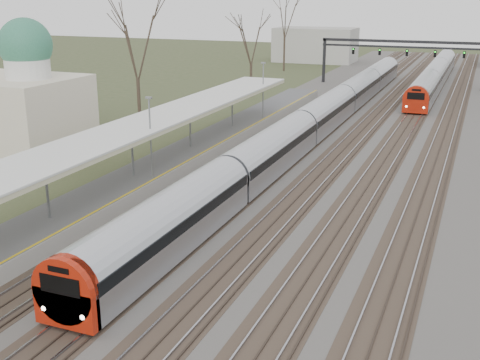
# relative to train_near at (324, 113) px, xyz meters

# --- Properties ---
(track_bed) EXTENTS (24.00, 160.00, 0.22)m
(track_bed) POSITION_rel_train_near_xyz_m (2.76, -0.97, -1.42)
(track_bed) COLOR #474442
(track_bed) RESTS_ON ground
(platform) EXTENTS (3.50, 69.00, 1.00)m
(platform) POSITION_rel_train_near_xyz_m (-6.55, -18.47, -0.98)
(platform) COLOR #9E9B93
(platform) RESTS_ON ground
(canopy) EXTENTS (4.10, 50.00, 3.11)m
(canopy) POSITION_rel_train_near_xyz_m (-6.55, -22.98, 2.45)
(canopy) COLOR slate
(canopy) RESTS_ON platform
(dome_building) EXTENTS (10.00, 8.00, 10.30)m
(dome_building) POSITION_rel_train_near_xyz_m (-19.21, -17.97, 2.24)
(dome_building) COLOR beige
(dome_building) RESTS_ON ground
(signal_gantry) EXTENTS (21.00, 0.59, 6.08)m
(signal_gantry) POSITION_rel_train_near_xyz_m (2.79, 29.02, 3.43)
(signal_gantry) COLOR black
(signal_gantry) RESTS_ON ground
(tree_west_far) EXTENTS (5.50, 5.50, 11.33)m
(tree_west_far) POSITION_rel_train_near_xyz_m (-14.50, -7.97, 6.54)
(tree_west_far) COLOR #2D231C
(tree_west_far) RESTS_ON ground
(train_near) EXTENTS (2.62, 75.21, 3.05)m
(train_near) POSITION_rel_train_near_xyz_m (0.00, 0.00, 0.00)
(train_near) COLOR #B1B3BC
(train_near) RESTS_ON ground
(train_far) EXTENTS (2.62, 45.21, 3.05)m
(train_far) POSITION_rel_train_near_xyz_m (7.00, 31.78, 0.00)
(train_far) COLOR #B1B3BC
(train_far) RESTS_ON ground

